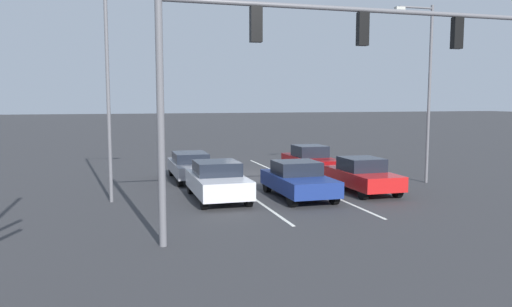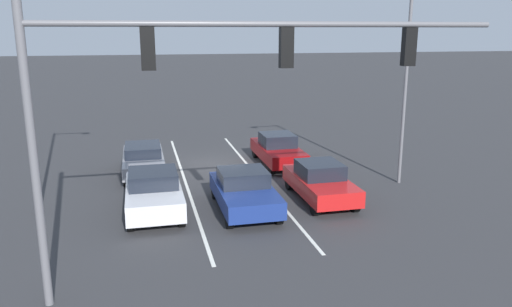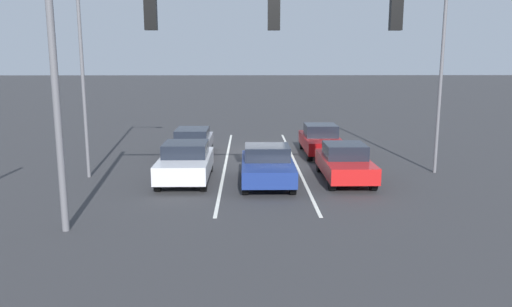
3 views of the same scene
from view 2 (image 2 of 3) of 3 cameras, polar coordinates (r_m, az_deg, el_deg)
ground_plane at (r=24.36m, az=-4.84°, el=-1.36°), size 240.00×240.00×0.00m
lane_stripe_left_divider at (r=22.44m, az=0.14°, el=-2.62°), size 0.12×16.68×0.01m
lane_stripe_center_divider at (r=21.94m, az=-8.10°, el=-3.15°), size 0.12×16.68×0.01m
car_silver_rightlane_front at (r=18.25m, az=-11.61°, el=-4.32°), size 1.92×4.27×1.52m
car_red_leftlane_front at (r=19.36m, az=7.33°, el=-3.18°), size 1.78×4.21×1.47m
car_navy_midlane_front at (r=18.11m, az=-1.36°, el=-4.27°), size 1.94×4.24×1.46m
car_maroon_leftlane_second at (r=24.28m, az=2.51°, el=0.46°), size 1.76×4.39×1.52m
car_gray_rightlane_second at (r=23.20m, az=-12.76°, el=-0.60°), size 1.78×4.50×1.35m
traffic_signal_gantry at (r=11.73m, az=-6.87°, el=8.21°), size 11.36×0.37×6.98m
street_lamp_right_shoulder at (r=18.42m, az=-24.42°, el=8.69°), size 2.19×0.24×8.87m
street_lamp_left_shoulder at (r=21.43m, az=16.33°, el=8.99°), size 2.00×0.24×8.26m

